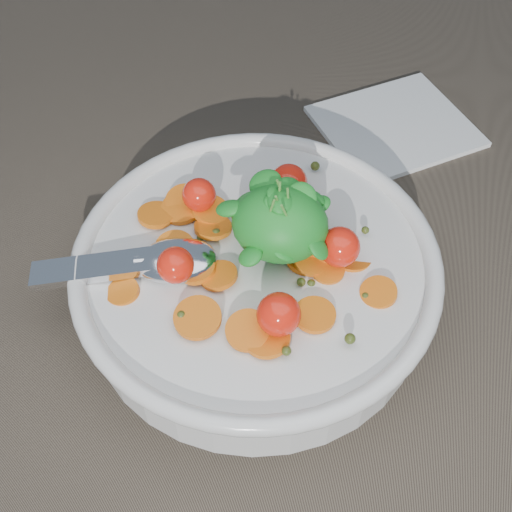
# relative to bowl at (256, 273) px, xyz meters

# --- Properties ---
(ground) EXTENTS (6.00, 6.00, 0.00)m
(ground) POSITION_rel_bowl_xyz_m (0.03, -0.01, -0.04)
(ground) COLOR brown
(ground) RESTS_ON ground
(bowl) EXTENTS (0.33, 0.31, 0.13)m
(bowl) POSITION_rel_bowl_xyz_m (0.00, 0.00, 0.00)
(bowl) COLOR silver
(bowl) RESTS_ON ground
(napkin) EXTENTS (0.21, 0.21, 0.01)m
(napkin) POSITION_rel_bowl_xyz_m (0.10, 0.26, -0.03)
(napkin) COLOR white
(napkin) RESTS_ON ground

